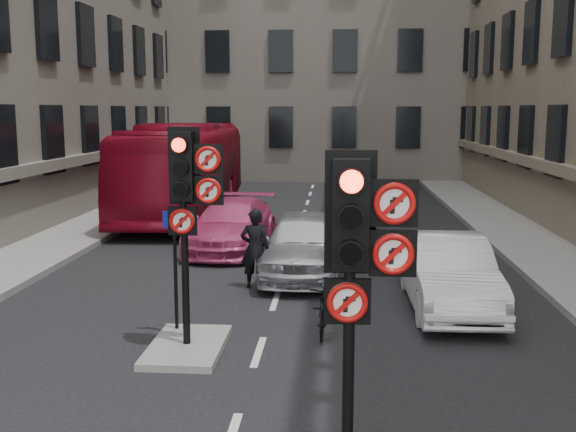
# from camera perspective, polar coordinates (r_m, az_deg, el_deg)

# --- Properties ---
(pavement_left) EXTENTS (3.00, 50.00, 0.16)m
(pavement_left) POSITION_cam_1_polar(r_m,az_deg,el_deg) (19.89, -21.10, -2.85)
(pavement_left) COLOR gray
(pavement_left) RESTS_ON ground
(pavement_right) EXTENTS (3.00, 50.00, 0.16)m
(pavement_right) POSITION_cam_1_polar(r_m,az_deg,el_deg) (18.95, 22.40, -3.49)
(pavement_right) COLOR gray
(pavement_right) RESTS_ON ground
(centre_island) EXTENTS (1.20, 2.00, 0.12)m
(centre_island) POSITION_cam_1_polar(r_m,az_deg,el_deg) (11.54, -8.54, -10.88)
(centre_island) COLOR gray
(centre_island) RESTS_ON ground
(building_far) EXTENTS (30.00, 14.00, 20.00)m
(building_far) POSITION_cam_1_polar(r_m,az_deg,el_deg) (44.01, 2.63, 16.92)
(building_far) COLOR gray
(building_far) RESTS_ON ground
(signal_near) EXTENTS (0.91, 0.40, 3.58)m
(signal_near) POSITION_cam_1_polar(r_m,az_deg,el_deg) (6.72, 6.01, -2.97)
(signal_near) COLOR black
(signal_near) RESTS_ON ground
(signal_far) EXTENTS (0.91, 0.40, 3.58)m
(signal_far) POSITION_cam_1_polar(r_m,az_deg,el_deg) (10.91, -8.43, 2.25)
(signal_far) COLOR black
(signal_far) RESTS_ON centre_island
(car_silver) EXTENTS (1.98, 4.59, 1.54)m
(car_silver) POSITION_cam_1_polar(r_m,az_deg,el_deg) (16.17, 1.26, -2.37)
(car_silver) COLOR #A7A9AF
(car_silver) RESTS_ON ground
(car_white) EXTENTS (1.61, 4.43, 1.45)m
(car_white) POSITION_cam_1_polar(r_m,az_deg,el_deg) (13.91, 13.38, -4.70)
(car_white) COLOR silver
(car_white) RESTS_ON ground
(car_pink) EXTENTS (2.33, 4.98, 1.41)m
(car_pink) POSITION_cam_1_polar(r_m,az_deg,el_deg) (19.27, -4.77, -0.75)
(car_pink) COLOR #C33971
(car_pink) RESTS_ON ground
(bus_red) EXTENTS (3.35, 12.47, 3.45)m
(bus_red) POSITION_cam_1_polar(r_m,az_deg,el_deg) (25.99, -8.65, 3.99)
(bus_red) COLOR maroon
(bus_red) RESTS_ON ground
(motorcycle) EXTENTS (0.54, 1.62, 0.96)m
(motorcycle) POSITION_cam_1_polar(r_m,az_deg,el_deg) (12.09, 3.07, -7.75)
(motorcycle) COLOR black
(motorcycle) RESTS_ON ground
(motorcyclist) EXTENTS (0.71, 0.52, 1.80)m
(motorcyclist) POSITION_cam_1_polar(r_m,az_deg,el_deg) (15.03, -2.81, -2.76)
(motorcyclist) COLOR black
(motorcyclist) RESTS_ON ground
(info_sign) EXTENTS (0.36, 0.10, 2.12)m
(info_sign) POSITION_cam_1_polar(r_m,az_deg,el_deg) (11.91, -9.57, -3.13)
(info_sign) COLOR black
(info_sign) RESTS_ON centre_island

